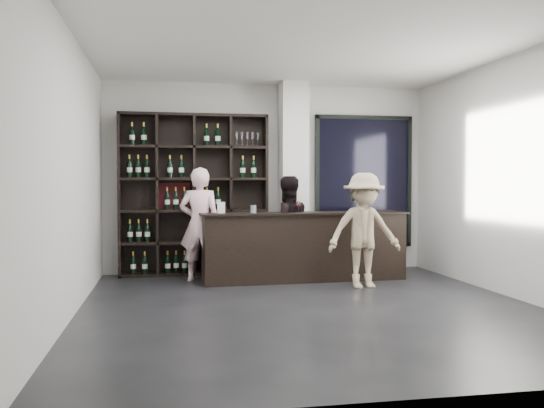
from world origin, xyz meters
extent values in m
cube|color=black|center=(0.00, 0.00, -0.01)|extent=(5.00, 5.50, 0.01)
cube|color=silver|center=(0.35, 2.47, 1.45)|extent=(0.40, 0.40, 2.90)
cube|color=black|center=(1.55, 2.69, 1.40)|extent=(1.60, 0.08, 2.10)
cube|color=black|center=(1.55, 2.69, 1.40)|extent=(1.48, 0.02, 1.98)
cube|color=black|center=(0.35, 1.75, 0.47)|extent=(2.85, 0.53, 0.93)
cube|color=black|center=(0.35, 1.75, 0.95)|extent=(2.93, 0.61, 0.03)
imported|color=#FFCBD3|center=(-1.10, 1.97, 0.79)|extent=(0.66, 0.52, 1.59)
imported|color=black|center=(0.13, 1.91, 0.74)|extent=(0.78, 0.64, 1.47)
imported|color=gray|center=(0.98, 1.05, 0.75)|extent=(0.98, 0.57, 1.50)
cylinder|color=#AFC2D7|center=(-0.39, 1.65, 1.02)|extent=(0.09, 0.09, 0.11)
cube|color=white|center=(1.25, 1.78, 0.97)|extent=(0.17, 0.17, 0.02)
cube|color=white|center=(-0.83, 1.72, 1.04)|extent=(0.10, 0.06, 0.15)
camera|label=1|loc=(-1.55, -6.10, 1.35)|focal=38.00mm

